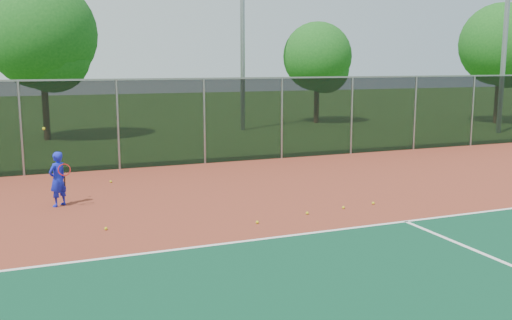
{
  "coord_description": "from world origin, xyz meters",
  "views": [
    {
      "loc": [
        -5.75,
        -7.28,
        3.56
      ],
      "look_at": [
        -0.84,
        5.0,
        1.3
      ],
      "focal_mm": 40.0,
      "sensor_mm": 36.0,
      "label": 1
    }
  ],
  "objects": [
    {
      "name": "fence_back",
      "position": [
        0.0,
        12.0,
        1.56
      ],
      "size": [
        30.0,
        0.06,
        3.03
      ],
      "color": "black",
      "rests_on": "court_apron"
    },
    {
      "name": "ground",
      "position": [
        0.0,
        0.0,
        0.0
      ],
      "size": [
        120.0,
        120.0,
        0.0
      ],
      "primitive_type": "plane",
      "color": "#275016",
      "rests_on": "ground"
    },
    {
      "name": "court_apron",
      "position": [
        0.0,
        2.0,
        0.01
      ],
      "size": [
        30.0,
        20.0,
        0.02
      ],
      "primitive_type": "cube",
      "color": "brown",
      "rests_on": "ground"
    },
    {
      "name": "tree_back_left",
      "position": [
        -4.9,
        20.83,
        4.64
      ],
      "size": [
        5.03,
        5.03,
        7.39
      ],
      "color": "#372514",
      "rests_on": "ground"
    },
    {
      "name": "tree_back_right",
      "position": [
        20.27,
        18.85,
        4.41
      ],
      "size": [
        4.79,
        4.79,
        7.03
      ],
      "color": "#372514",
      "rests_on": "ground"
    },
    {
      "name": "tree_back_mid",
      "position": [
        10.39,
        23.01,
        3.74
      ],
      "size": [
        4.06,
        4.06,
        5.96
      ],
      "color": "#372514",
      "rests_on": "ground"
    },
    {
      "name": "practice_ball_6",
      "position": [
        1.29,
        4.53,
        0.06
      ],
      "size": [
        0.07,
        0.07,
        0.07
      ],
      "primitive_type": "sphere",
      "color": "gold",
      "rests_on": "court_apron"
    },
    {
      "name": "tennis_player",
      "position": [
        -5.18,
        7.43,
        0.71
      ],
      "size": [
        0.6,
        0.7,
        1.99
      ],
      "color": "#1621CE",
      "rests_on": "court_apron"
    },
    {
      "name": "practice_ball_5",
      "position": [
        0.22,
        4.39,
        0.06
      ],
      "size": [
        0.07,
        0.07,
        0.07
      ],
      "primitive_type": "sphere",
      "color": "gold",
      "rests_on": "court_apron"
    },
    {
      "name": "practice_ball_3",
      "position": [
        -4.36,
        4.85,
        0.06
      ],
      "size": [
        0.07,
        0.07,
        0.07
      ],
      "primitive_type": "sphere",
      "color": "gold",
      "rests_on": "court_apron"
    },
    {
      "name": "practice_ball_7",
      "position": [
        2.22,
        4.64,
        0.06
      ],
      "size": [
        0.07,
        0.07,
        0.07
      ],
      "primitive_type": "sphere",
      "color": "gold",
      "rests_on": "court_apron"
    },
    {
      "name": "practice_ball_4",
      "position": [
        -1.17,
        4.1,
        0.06
      ],
      "size": [
        0.07,
        0.07,
        0.07
      ],
      "primitive_type": "sphere",
      "color": "gold",
      "rests_on": "court_apron"
    },
    {
      "name": "practice_ball_1",
      "position": [
        -3.59,
        9.82,
        0.06
      ],
      "size": [
        0.07,
        0.07,
        0.07
      ],
      "primitive_type": "sphere",
      "color": "gold",
      "rests_on": "court_apron"
    }
  ]
}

